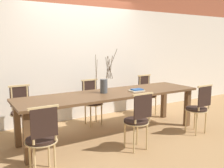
{
  "coord_description": "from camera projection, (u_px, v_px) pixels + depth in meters",
  "views": [
    {
      "loc": [
        -2.17,
        -3.55,
        1.58
      ],
      "look_at": [
        0.0,
        0.0,
        0.9
      ],
      "focal_mm": 40.0,
      "sensor_mm": 36.0,
      "label": 1
    }
  ],
  "objects": [
    {
      "name": "chair_near_leftend",
      "position": [
        42.0,
        137.0,
        2.95
      ],
      "size": [
        0.39,
        0.39,
        0.88
      ],
      "color": "black",
      "rests_on": "ground_plane"
    },
    {
      "name": "chair_far_center",
      "position": [
        147.0,
        93.0,
        5.59
      ],
      "size": [
        0.39,
        0.39,
        0.88
      ],
      "rotation": [
        0.0,
        0.0,
        3.14
      ],
      "color": "black",
      "rests_on": "ground_plane"
    },
    {
      "name": "chair_near_left",
      "position": [
        138.0,
        118.0,
        3.68
      ],
      "size": [
        0.39,
        0.39,
        0.88
      ],
      "color": "black",
      "rests_on": "ground_plane"
    },
    {
      "name": "dining_table",
      "position": [
        112.0,
        98.0,
        4.25
      ],
      "size": [
        3.21,
        0.86,
        0.75
      ],
      "color": "brown",
      "rests_on": "ground_plane"
    },
    {
      "name": "wall_rear",
      "position": [
        81.0,
        43.0,
        5.15
      ],
      "size": [
        12.0,
        0.06,
        3.2
      ],
      "color": "silver",
      "rests_on": "ground_plane"
    },
    {
      "name": "vase_centerpiece",
      "position": [
        104.0,
        85.0,
        4.2
      ],
      "size": [
        0.36,
        0.35,
        0.75
      ],
      "color": "#4C5156",
      "rests_on": "dining_table"
    },
    {
      "name": "chair_near_center",
      "position": [
        199.0,
        107.0,
        4.36
      ],
      "size": [
        0.39,
        0.39,
        0.88
      ],
      "color": "black",
      "rests_on": "ground_plane"
    },
    {
      "name": "chair_far_left",
      "position": [
        92.0,
        100.0,
        4.88
      ],
      "size": [
        0.39,
        0.39,
        0.88
      ],
      "rotation": [
        0.0,
        0.0,
        3.14
      ],
      "color": "black",
      "rests_on": "ground_plane"
    },
    {
      "name": "ground_plane",
      "position": [
        112.0,
        135.0,
        4.36
      ],
      "size": [
        16.0,
        16.0,
        0.0
      ],
      "primitive_type": "plane",
      "color": "#A87F51"
    },
    {
      "name": "book_stack",
      "position": [
        137.0,
        90.0,
        4.37
      ],
      "size": [
        0.25,
        0.19,
        0.04
      ],
      "color": "beige",
      "rests_on": "dining_table"
    },
    {
      "name": "chair_far_leftend",
      "position": [
        22.0,
        109.0,
        4.2
      ],
      "size": [
        0.39,
        0.39,
        0.88
      ],
      "rotation": [
        0.0,
        0.0,
        3.14
      ],
      "color": "black",
      "rests_on": "ground_plane"
    }
  ]
}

